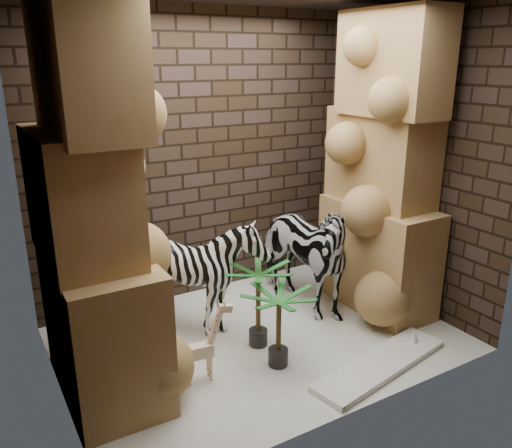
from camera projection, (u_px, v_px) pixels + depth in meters
floor at (259, 339)px, 4.81m from camera, size 3.50×3.50×0.00m
wall_back at (198, 158)px, 5.37m from camera, size 3.50×0.00×3.50m
wall_front at (359, 220)px, 3.32m from camera, size 3.50×0.00×3.50m
wall_left at (39, 212)px, 3.50m from camera, size 0.00×3.00×3.00m
wall_right at (408, 162)px, 5.19m from camera, size 0.00×3.00×3.00m
rock_pillar_left at (91, 205)px, 3.67m from camera, size 0.68×1.30×3.00m
rock_pillar_right at (384, 165)px, 5.03m from camera, size 0.58×1.25×3.00m
zebra_right at (299, 244)px, 5.17m from camera, size 0.80×1.29×1.44m
zebra_left at (201, 280)px, 4.80m from camera, size 0.96×1.18×1.05m
giraffe_toy at (198, 343)px, 4.08m from camera, size 0.37×0.16×0.69m
palm_front at (258, 305)px, 4.59m from camera, size 0.36×0.36×0.79m
palm_back at (279, 328)px, 4.30m from camera, size 0.36×0.36×0.69m
surfboard at (381, 365)px, 4.36m from camera, size 1.46×0.60×0.05m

